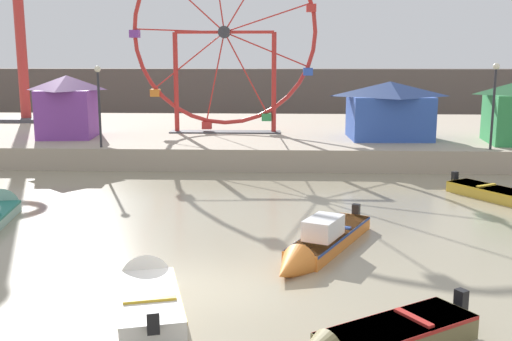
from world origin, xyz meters
name	(u,v)px	position (x,y,z in m)	size (l,w,h in m)	color
ground_plane	(215,289)	(0.00, 0.00, 0.00)	(240.00, 240.00, 0.00)	gray
quay_promenade	(257,136)	(0.00, 24.33, 0.56)	(110.00, 18.64, 1.12)	tan
distant_town_skyline	(266,92)	(0.00, 44.54, 2.20)	(140.00, 3.00, 4.40)	#564C47
motorboat_orange_hull	(319,244)	(2.71, 2.75, 0.31)	(3.42, 5.77, 1.29)	orange
motorboat_white_red_stripe	(148,293)	(-1.44, -1.00, 0.29)	(2.32, 4.29, 1.26)	silver
ferris_wheel_red_frame	(224,36)	(-1.81, 21.70, 6.77)	(10.92, 1.20, 11.25)	red
drop_tower_red_tower	(19,13)	(-16.40, 27.48, 8.49)	(2.80, 2.80, 15.26)	#BC332D
carnival_booth_purple_stall	(68,105)	(-10.40, 19.28, 2.91)	(3.50, 3.90, 3.45)	purple
carnival_booth_blue_tent	(389,109)	(7.48, 19.46, 2.75)	(4.84, 4.07, 3.14)	#3356B7
promenade_lamp_near	(99,95)	(-7.47, 15.55, 3.75)	(0.32, 0.32, 4.04)	#2D2D33
promenade_lamp_far	(494,94)	(11.81, 15.69, 3.83)	(0.32, 0.32, 4.18)	#2D2D33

